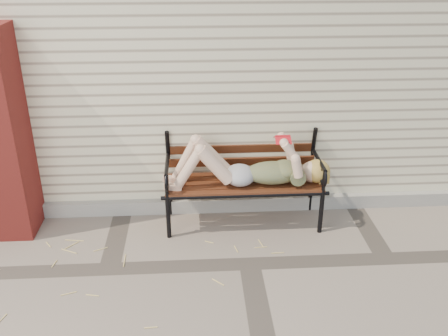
{
  "coord_description": "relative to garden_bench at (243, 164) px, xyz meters",
  "views": [
    {
      "loc": [
        -0.46,
        -3.67,
        2.68
      ],
      "look_at": [
        -0.19,
        0.65,
        0.65
      ],
      "focal_mm": 40.0,
      "sensor_mm": 36.0,
      "label": 1
    }
  ],
  "objects": [
    {
      "name": "straw_scatter",
      "position": [
        -1.55,
        -1.05,
        -0.61
      ],
      "size": [
        2.9,
        1.61,
        0.01
      ],
      "color": "#E5C770",
      "rests_on": "ground"
    },
    {
      "name": "ground",
      "position": [
        -0.01,
        -0.82,
        -0.61
      ],
      "size": [
        80.0,
        80.0,
        0.0
      ],
      "primitive_type": "plane",
      "color": "gray",
      "rests_on": "ground"
    },
    {
      "name": "reading_woman",
      "position": [
        0.01,
        -0.13,
        0.04
      ],
      "size": [
        1.59,
        0.36,
        0.5
      ],
      "color": "#0B334D",
      "rests_on": "ground"
    },
    {
      "name": "garden_bench",
      "position": [
        0.0,
        0.0,
        0.0
      ],
      "size": [
        1.69,
        0.67,
        1.09
      ],
      "color": "black",
      "rests_on": "ground"
    },
    {
      "name": "house_wall",
      "position": [
        -0.01,
        2.18,
        0.89
      ],
      "size": [
        8.0,
        4.0,
        3.0
      ],
      "primitive_type": "cube",
      "color": "beige",
      "rests_on": "ground"
    },
    {
      "name": "foundation_strip",
      "position": [
        -0.01,
        0.15,
        -0.54
      ],
      "size": [
        8.0,
        0.1,
        0.15
      ],
      "primitive_type": "cube",
      "color": "#AAA699",
      "rests_on": "ground"
    }
  ]
}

